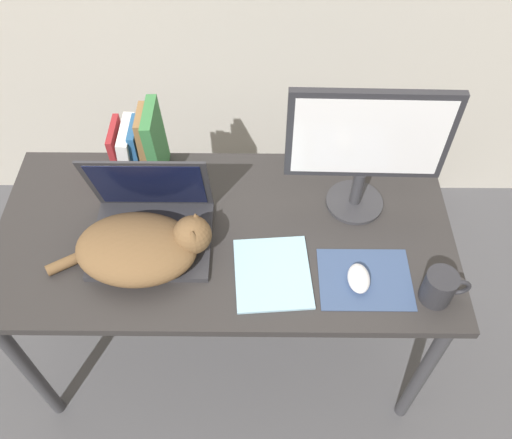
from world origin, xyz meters
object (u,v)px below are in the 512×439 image
Objects in this scene: external_monitor at (367,146)px; computer_mouse at (359,278)px; mug at (440,287)px; cat at (142,247)px; notepad at (273,273)px; book_row at (141,147)px; laptop at (151,223)px.

computer_mouse is at bearing -94.07° from external_monitor.
cat is at bearing 171.85° from mug.
cat is at bearing -160.73° from external_monitor.
notepad is 2.00× the size of mug.
notepad is at bearing -43.78° from book_row.
book_row reaches higher than notepad.
laptop is 1.37× the size of book_row.
notepad is at bearing 173.68° from computer_mouse.
book_row is (-0.06, 0.26, 0.06)m from laptop.
cat is 0.61m from computer_mouse.
mug reaches higher than computer_mouse.
cat reaches higher than notepad.
cat reaches higher than mug.
cat is 0.82m from mug.
book_row is (-0.05, 0.35, 0.05)m from cat.
cat is 1.04× the size of external_monitor.
external_monitor is 0.37m from computer_mouse.
cat is at bearing 172.85° from notepad.
cat is at bearing 173.18° from computer_mouse.
external_monitor is at bearing 45.57° from notepad.
external_monitor is (0.61, 0.13, 0.20)m from laptop.
book_row is at bearing 168.96° from external_monitor.
mug is (0.45, -0.07, 0.05)m from notepad.
computer_mouse is 0.37× the size of notepad.
external_monitor reaches higher than notepad.
cat is 0.69m from external_monitor.
notepad is at bearing 171.03° from mug.
mug is at bearing -60.71° from external_monitor.
laptop reaches higher than notepad.
notepad is (-0.26, -0.26, -0.24)m from external_monitor.
notepad is at bearing -134.43° from external_monitor.
laptop is 0.83m from mug.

